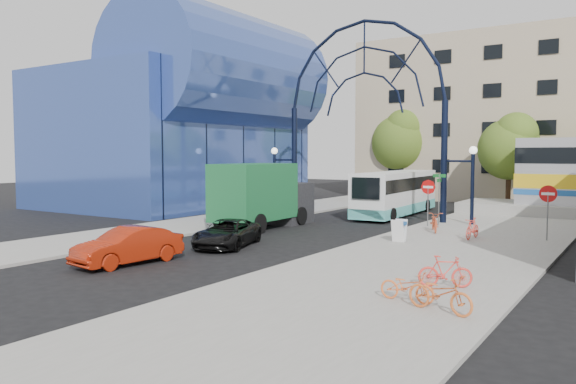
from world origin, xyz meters
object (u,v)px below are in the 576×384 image
Objects in this scene: city_bus at (396,193)px; red_sedan at (128,246)px; gateway_arch at (364,79)px; bike_near_a at (435,222)px; tree_north_a at (511,146)px; tree_north_b at (402,140)px; stop_sign at (428,191)px; sandwich_board at (399,228)px; bike_far_a at (407,287)px; do_not_enter_sign at (548,199)px; bike_far_c at (440,293)px; bike_far_b at (445,272)px; green_truck at (263,196)px; street_name_sign at (439,188)px; black_suv at (227,233)px; bike_near_b at (472,229)px.

red_sedan is (-1.86, -20.67, -0.82)m from city_bus.
gateway_arch reaches higher than bike_near_a.
tree_north_b reaches higher than tree_north_a.
gateway_arch is 5.46× the size of stop_sign.
bike_far_a is at bearing -66.90° from sandwich_board.
bike_near_a is at bearing -62.11° from stop_sign.
city_bus is (-10.10, 7.10, -0.49)m from do_not_enter_sign.
red_sedan reaches higher than sandwich_board.
bike_near_a is 1.06× the size of bike_far_c.
bike_far_c is at bearing 170.67° from bike_far_b.
red_sedan is at bearing -103.50° from tree_north_a.
sandwich_board is 0.14× the size of green_truck.
street_name_sign reaches higher than bike_far_c.
gateway_arch is at bearing 33.35° from bike_far_a.
bike_far_b is (9.94, -15.29, -7.97)m from gateway_arch.
tree_north_b reaches higher than black_suv.
street_name_sign is 17.37m from red_sedan.
stop_sign is 1.01× the size of do_not_enter_sign.
sandwich_board is at bearing -70.01° from city_bus.
do_not_enter_sign is at bearing -24.27° from bike_near_a.
tree_north_a reaches higher than bike_near_b.
tree_north_a is 0.88× the size of tree_north_b.
tree_north_b reaches higher than sandwich_board.
gateway_arch is 12.52m from sandwich_board.
bike_near_b is at bearing 25.39° from bike_far_c.
bike_near_b is at bearing -46.04° from stop_sign.
stop_sign reaches higher than do_not_enter_sign.
tree_north_b is 14.20m from city_bus.
sandwich_board is 0.55× the size of bike_far_c.
bike_near_a is (9.72, -19.90, -4.65)m from tree_north_b.
gateway_arch reaches higher than bike_far_c.
bike_far_c is at bearing -69.83° from stop_sign.
do_not_enter_sign is at bearing -72.97° from tree_north_a.
green_truck is at bearing -149.20° from stop_sign.
do_not_enter_sign reaches higher than bike_near_b.
red_sedan is (-0.56, -4.95, 0.08)m from black_suv.
street_name_sign is 3.05m from bike_near_a.
gateway_arch is at bearing 93.22° from red_sedan.
tree_north_a is 3.68× the size of bike_near_a.
bike_far_b is at bearing -71.14° from street_name_sign.
black_suv is at bearing -116.53° from street_name_sign.
bike_far_a is at bearing -61.12° from gateway_arch.
bike_far_b is (9.04, -18.39, -0.90)m from city_bus.
tree_north_a reaches higher than sandwich_board.
city_bus is (-3.90, 5.10, -0.51)m from stop_sign.
street_name_sign is 0.40× the size of green_truck.
bike_far_b is (3.82, -27.22, -4.02)m from tree_north_a.
bike_far_c is at bearing -59.27° from gateway_arch.
street_name_sign is 1.75× the size of bike_near_b.
red_sedan is (-0.96, -17.57, -7.89)m from gateway_arch.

